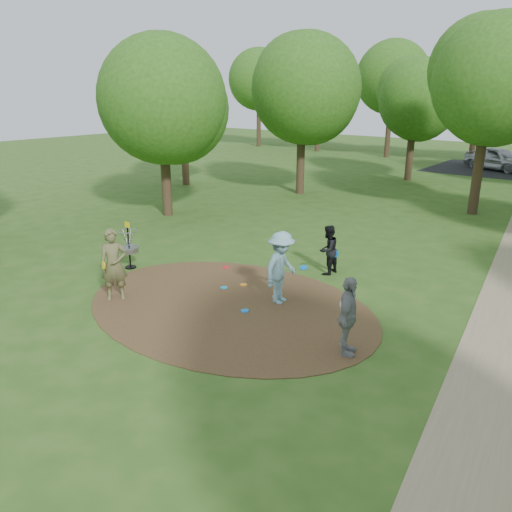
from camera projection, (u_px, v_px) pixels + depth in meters
The scene contains 14 objects.
ground at pixel (228, 306), 13.38m from camera, with size 100.00×100.00×0.00m, color #2D5119.
dirt_clearing at pixel (228, 306), 13.37m from camera, with size 8.40×8.40×0.02m, color #47301C.
footpath at pixel (508, 351), 11.04m from camera, with size 2.00×40.00×0.01m, color #8C7A5B.
player_observer_with_disc at pixel (114, 265), 13.55m from camera, with size 0.83×0.87×1.99m.
player_throwing_with_disc at pixel (281, 268), 13.30m from camera, with size 1.27×1.35×1.99m.
player_walking_with_disc at pixel (328, 250), 15.49m from camera, with size 0.68×0.79×1.57m.
player_waiting_with_disc at pixel (348, 317), 10.66m from camera, with size 0.78×1.14×1.80m.
disc_ground_cyan at pixel (224, 288), 14.54m from camera, with size 0.22×0.22×0.02m, color #199BCC.
disc_ground_blue at pixel (245, 311), 13.02m from camera, with size 0.22×0.22×0.02m, color #0D7DED.
disc_ground_red at pixel (226, 267), 16.22m from camera, with size 0.22×0.22×0.02m, color red.
car_left at pixel (498, 159), 35.75m from camera, with size 1.93×4.79×1.63m, color #94969A.
disc_ground_orange at pixel (244, 285), 14.75m from camera, with size 0.22×0.22×0.02m, color orange.
disc_golf_basket at pixel (129, 242), 15.97m from camera, with size 0.63×0.63×1.54m.
tree_ring at pixel (493, 97), 16.99m from camera, with size 37.35×45.33×9.31m.
Camera 1 is at (8.19, -9.16, 5.51)m, focal length 35.00 mm.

